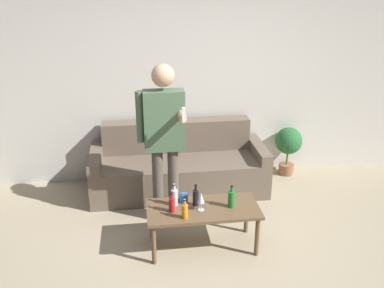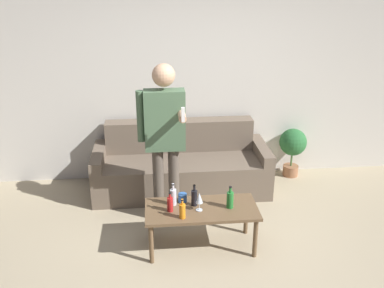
# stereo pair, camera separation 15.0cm
# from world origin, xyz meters

# --- Properties ---
(ground_plane) EXTENTS (16.00, 16.00, 0.00)m
(ground_plane) POSITION_xyz_m (0.00, 0.00, 0.00)
(ground_plane) COLOR tan
(wall_back) EXTENTS (8.00, 0.06, 2.70)m
(wall_back) POSITION_xyz_m (0.00, 2.21, 1.35)
(wall_back) COLOR silver
(wall_back) RESTS_ON ground_plane
(couch) EXTENTS (2.14, 0.81, 0.83)m
(couch) POSITION_xyz_m (-0.18, 1.78, 0.30)
(couch) COLOR #6B5B4C
(couch) RESTS_ON ground_plane
(coffee_table) EXTENTS (1.09, 0.51, 0.45)m
(coffee_table) POSITION_xyz_m (-0.08, 0.50, 0.39)
(coffee_table) COLOR brown
(coffee_table) RESTS_ON ground_plane
(bottle_orange) EXTENTS (0.06, 0.06, 0.20)m
(bottle_orange) POSITION_xyz_m (-0.38, 0.48, 0.52)
(bottle_orange) COLOR #B21E1E
(bottle_orange) RESTS_ON coffee_table
(bottle_green) EXTENTS (0.06, 0.06, 0.22)m
(bottle_green) POSITION_xyz_m (-0.14, 0.57, 0.53)
(bottle_green) COLOR black
(bottle_green) RESTS_ON coffee_table
(bottle_dark) EXTENTS (0.07, 0.07, 0.23)m
(bottle_dark) POSITION_xyz_m (0.19, 0.49, 0.54)
(bottle_dark) COLOR #23752D
(bottle_dark) RESTS_ON coffee_table
(bottle_yellow) EXTENTS (0.06, 0.06, 0.20)m
(bottle_yellow) POSITION_xyz_m (-0.28, 0.34, 0.52)
(bottle_yellow) COLOR orange
(bottle_yellow) RESTS_ON coffee_table
(bottle_red) EXTENTS (0.06, 0.06, 0.23)m
(bottle_red) POSITION_xyz_m (-0.35, 0.60, 0.54)
(bottle_red) COLOR silver
(bottle_red) RESTS_ON coffee_table
(wine_glass_near) EXTENTS (0.07, 0.07, 0.19)m
(wine_glass_near) POSITION_xyz_m (-0.11, 0.47, 0.57)
(wine_glass_near) COLOR silver
(wine_glass_near) RESTS_ON coffee_table
(cup_on_table) EXTENTS (0.09, 0.09, 0.09)m
(cup_on_table) POSITION_xyz_m (-0.25, 0.65, 0.49)
(cup_on_table) COLOR #3366B2
(cup_on_table) RESTS_ON coffee_table
(person_standing_front) EXTENTS (0.49, 0.44, 1.74)m
(person_standing_front) POSITION_xyz_m (-0.40, 1.08, 1.03)
(person_standing_front) COLOR brown
(person_standing_front) RESTS_ON ground_plane
(potted_plant) EXTENTS (0.36, 0.36, 0.66)m
(potted_plant) POSITION_xyz_m (1.31, 2.02, 0.43)
(potted_plant) COLOR #936042
(potted_plant) RESTS_ON ground_plane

